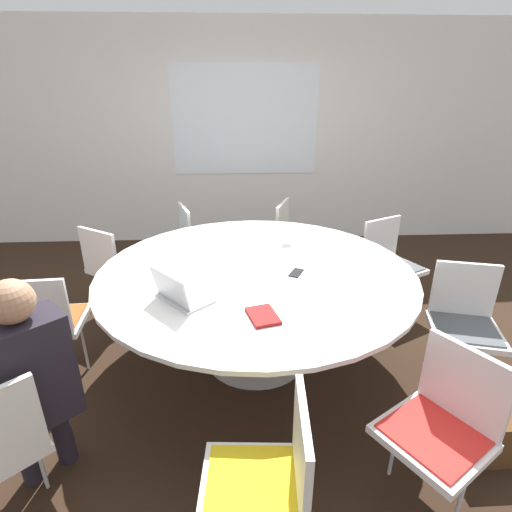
{
  "coord_description": "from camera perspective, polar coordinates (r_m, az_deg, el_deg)",
  "views": [
    {
      "loc": [
        -0.13,
        -2.56,
        1.94
      ],
      "look_at": [
        0.0,
        0.0,
        0.85
      ],
      "focal_mm": 28.0,
      "sensor_mm": 36.0,
      "label": 1
    }
  ],
  "objects": [
    {
      "name": "chair_7",
      "position": [
        3.76,
        -19.76,
        -0.94
      ],
      "size": [
        0.6,
        0.59,
        0.84
      ],
      "rotation": [
        0.0,
        0.0,
        11.98
      ],
      "color": "white",
      "rests_on": "ground_plane"
    },
    {
      "name": "chair_8",
      "position": [
        3.08,
        -27.73,
        -7.83
      ],
      "size": [
        0.47,
        0.45,
        0.84
      ],
      "rotation": [
        0.0,
        0.0,
        12.64
      ],
      "color": "white",
      "rests_on": "ground_plane"
    },
    {
      "name": "chair_2",
      "position": [
        2.21,
        25.21,
        -20.42
      ],
      "size": [
        0.59,
        0.6,
        0.84
      ],
      "rotation": [
        0.0,
        0.0,
        8.42
      ],
      "color": "white",
      "rests_on": "ground_plane"
    },
    {
      "name": "ground_plane",
      "position": [
        3.21,
        0.0,
        -14.08
      ],
      "size": [
        16.0,
        16.0,
        0.0
      ],
      "primitive_type": "plane",
      "color": "black"
    },
    {
      "name": "person_0",
      "position": [
        2.22,
        -29.59,
        -14.51
      ],
      "size": [
        0.41,
        0.41,
        1.19
      ],
      "rotation": [
        0.0,
        0.0,
        7.02
      ],
      "color": "#231E28",
      "rests_on": "ground_plane"
    },
    {
      "name": "chair_5",
      "position": [
        4.22,
        5.41,
        2.94
      ],
      "size": [
        0.55,
        0.56,
        0.84
      ],
      "rotation": [
        0.0,
        0.0,
        10.62
      ],
      "color": "white",
      "rests_on": "ground_plane"
    },
    {
      "name": "chair_4",
      "position": [
        3.83,
        18.51,
        -0.35
      ],
      "size": [
        0.58,
        0.57,
        0.84
      ],
      "rotation": [
        0.0,
        0.0,
        9.89
      ],
      "color": "white",
      "rests_on": "ground_plane"
    },
    {
      "name": "laptop",
      "position": [
        2.43,
        -10.94,
        -5.3
      ],
      "size": [
        0.4,
        0.4,
        0.21
      ],
      "rotation": [
        0.0,
        0.0,
        2.31
      ],
      "color": "silver",
      "rests_on": "conference_table"
    },
    {
      "name": "cell_phone",
      "position": [
        2.77,
        5.77,
        -2.41
      ],
      "size": [
        0.13,
        0.16,
        0.01
      ],
      "color": "black",
      "rests_on": "conference_table"
    },
    {
      "name": "chair_1",
      "position": [
        1.83,
        1.77,
        -29.1
      ],
      "size": [
        0.45,
        0.47,
        0.84
      ],
      "rotation": [
        0.0,
        0.0,
        7.79
      ],
      "color": "white",
      "rests_on": "ground_plane"
    },
    {
      "name": "chair_6",
      "position": [
        4.17,
        -8.27,
        2.57
      ],
      "size": [
        0.54,
        0.55,
        0.84
      ],
      "rotation": [
        0.0,
        0.0,
        11.33
      ],
      "color": "white",
      "rests_on": "ground_plane"
    },
    {
      "name": "conference_table",
      "position": [
        2.87,
        0.0,
        -3.82
      ],
      "size": [
        2.22,
        2.22,
        0.75
      ],
      "color": "#B7B7BC",
      "rests_on": "ground_plane"
    },
    {
      "name": "spiral_notebook",
      "position": [
        2.25,
        0.99,
        -8.55
      ],
      "size": [
        0.2,
        0.24,
        0.02
      ],
      "color": "maroon",
      "rests_on": "conference_table"
    },
    {
      "name": "chair_3",
      "position": [
        3.09,
        27.66,
        -7.71
      ],
      "size": [
        0.53,
        0.52,
        0.84
      ],
      "rotation": [
        0.0,
        0.0,
        9.17
      ],
      "color": "white",
      "rests_on": "ground_plane"
    },
    {
      "name": "coffee_cup",
      "position": [
        3.25,
        4.4,
        2.34
      ],
      "size": [
        0.08,
        0.08,
        0.09
      ],
      "color": "white",
      "rests_on": "conference_table"
    },
    {
      "name": "wall_back",
      "position": [
        5.26,
        -1.57,
        16.65
      ],
      "size": [
        8.0,
        0.07,
        2.7
      ],
      "color": "silver",
      "rests_on": "ground_plane"
    },
    {
      "name": "handbag",
      "position": [
        2.74,
        30.0,
        -21.76
      ],
      "size": [
        0.36,
        0.16,
        0.28
      ],
      "color": "#513319",
      "rests_on": "ground_plane"
    }
  ]
}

